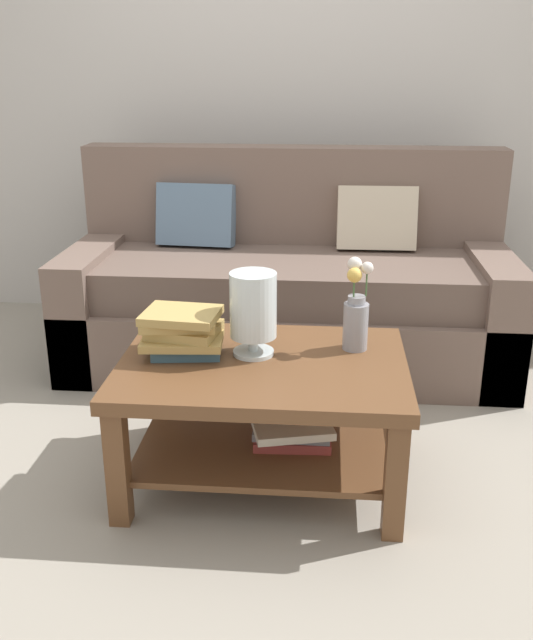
% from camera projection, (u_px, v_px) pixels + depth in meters
% --- Properties ---
extents(ground_plane, '(10.00, 10.00, 0.00)m').
position_uv_depth(ground_plane, '(262.00, 434.00, 2.99)').
color(ground_plane, gray).
extents(back_wall, '(6.40, 0.12, 2.70)m').
position_uv_depth(back_wall, '(288.00, 84.00, 4.07)').
color(back_wall, '#BCB7B2').
rests_on(back_wall, ground).
extents(couch, '(2.20, 0.90, 1.06)m').
position_uv_depth(couch, '(288.00, 291.00, 3.66)').
color(couch, brown).
rests_on(couch, ground).
extents(coffee_table, '(1.02, 0.74, 0.48)m').
position_uv_depth(coffee_table, '(265.00, 397.00, 2.57)').
color(coffee_table, brown).
rests_on(coffee_table, ground).
extents(book_stack_main, '(0.31, 0.25, 0.16)m').
position_uv_depth(book_stack_main, '(183.00, 332.00, 2.55)').
color(book_stack_main, '#3D6075').
rests_on(book_stack_main, coffee_table).
extents(glass_hurricane_vase, '(0.17, 0.17, 0.31)m').
position_uv_depth(glass_hurricane_vase, '(253.00, 308.00, 2.52)').
color(glass_hurricane_vase, silver).
rests_on(glass_hurricane_vase, coffee_table).
extents(flower_pitcher, '(0.10, 0.09, 0.34)m').
position_uv_depth(flower_pitcher, '(356.00, 314.00, 2.58)').
color(flower_pitcher, gray).
rests_on(flower_pitcher, coffee_table).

